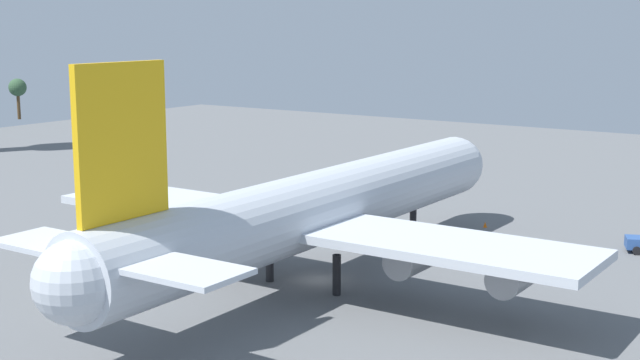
{
  "coord_description": "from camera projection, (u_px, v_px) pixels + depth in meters",
  "views": [
    {
      "loc": [
        -61.14,
        -41.08,
        22.17
      ],
      "look_at": [
        0.0,
        0.0,
        8.86
      ],
      "focal_mm": 49.41,
      "sensor_mm": 36.0,
      "label": 1
    }
  ],
  "objects": [
    {
      "name": "ground_plane",
      "position": [
        320.0,
        280.0,
        76.42
      ],
      "size": [
        236.56,
        236.56,
        0.0
      ],
      "primitive_type": "plane",
      "color": "slate"
    },
    {
      "name": "safety_cone_nose",
      "position": [
        485.0,
        225.0,
        95.99
      ],
      "size": [
        0.43,
        0.43,
        0.61
      ],
      "primitive_type": "cone",
      "color": "orange",
      "rests_on": "ground_plane"
    },
    {
      "name": "cargo_airplane",
      "position": [
        319.0,
        208.0,
        75.16
      ],
      "size": [
        59.14,
        49.34,
        19.68
      ],
      "color": "silver",
      "rests_on": "ground_plane"
    }
  ]
}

